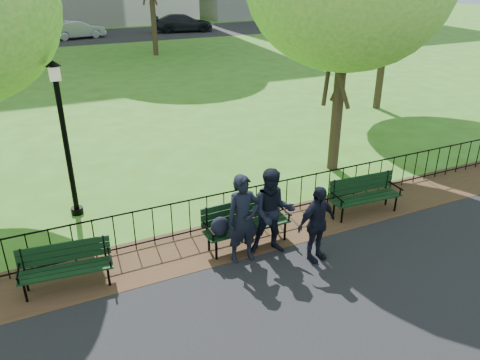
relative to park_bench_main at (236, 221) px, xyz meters
name	(u,v)px	position (x,y,z in m)	size (l,w,h in m)	color
ground	(276,274)	(0.29, -1.16, -0.63)	(120.00, 120.00, 0.00)	#3F631A
dirt_strip	(242,236)	(0.29, 0.34, -0.62)	(60.00, 1.60, 0.01)	#352015
far_street	(62,38)	(0.29, 33.84, -0.63)	(70.00, 9.00, 0.01)	black
iron_fence	(232,207)	(0.29, 0.84, -0.13)	(24.06, 0.06, 1.00)	black
park_bench_main	(236,221)	(0.00, 0.00, 0.00)	(1.87, 0.63, 1.05)	black
park_bench_left_a	(65,262)	(-3.33, 0.17, -0.11)	(1.67, 0.68, 0.92)	black
park_bench_right_a	(364,191)	(3.37, 0.11, -0.08)	(1.75, 0.64, 0.98)	black
lamppost	(65,136)	(-2.79, 2.97, 1.33)	(0.32, 0.32, 3.60)	black
person_left	(243,219)	(-0.06, -0.44, 0.29)	(0.67, 0.44, 1.83)	black
person_mid	(273,212)	(0.59, -0.45, 0.29)	(0.89, 0.46, 1.83)	black
person_right	(317,224)	(1.24, -1.04, 0.17)	(0.93, 0.38, 1.59)	black
sedan_silver	(77,29)	(1.46, 33.04, 0.08)	(1.48, 4.24, 1.40)	#A1A4A8
sedan_dark	(183,23)	(10.48, 33.41, 0.12)	(2.09, 5.13, 1.49)	black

